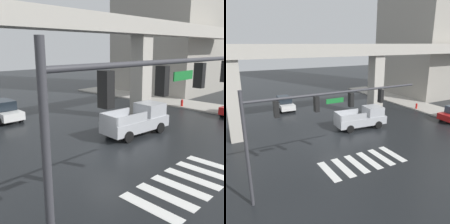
% 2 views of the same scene
% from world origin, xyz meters
% --- Properties ---
extents(ground_plane, '(120.00, 120.00, 0.00)m').
position_xyz_m(ground_plane, '(0.00, 0.00, 0.00)').
color(ground_plane, black).
extents(crosswalk_stripes, '(6.05, 2.80, 0.01)m').
position_xyz_m(crosswalk_stripes, '(-0.00, -4.98, 0.01)').
color(crosswalk_stripes, silver).
rests_on(crosswalk_stripes, ground).
extents(elevated_overpass, '(48.65, 1.88, 8.22)m').
position_xyz_m(elevated_overpass, '(0.00, 3.65, 6.89)').
color(elevated_overpass, '#ADA89E').
rests_on(elevated_overpass, ground).
extents(sidewalk_east, '(4.00, 36.00, 0.15)m').
position_xyz_m(sidewalk_east, '(15.59, 2.00, 0.07)').
color(sidewalk_east, '#ADA89E').
rests_on(sidewalk_east, ground).
extents(pickup_truck, '(5.25, 2.42, 2.08)m').
position_xyz_m(pickup_truck, '(4.15, 1.17, 0.99)').
color(pickup_truck, '#A8AAAF').
rests_on(pickup_truck, ground).
extents(sedan_white, '(2.09, 4.36, 1.72)m').
position_xyz_m(sedan_white, '(-1.01, 11.57, 0.85)').
color(sedan_white, silver).
rests_on(sedan_white, ground).
extents(traffic_signal_mast, '(10.89, 0.32, 6.20)m').
position_xyz_m(traffic_signal_mast, '(-4.14, -6.12, 4.67)').
color(traffic_signal_mast, '#38383D').
rests_on(traffic_signal_mast, ground).
extents(fire_hydrant, '(0.24, 0.24, 0.85)m').
position_xyz_m(fire_hydrant, '(13.99, 3.40, 0.43)').
color(fire_hydrant, red).
rests_on(fire_hydrant, ground).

